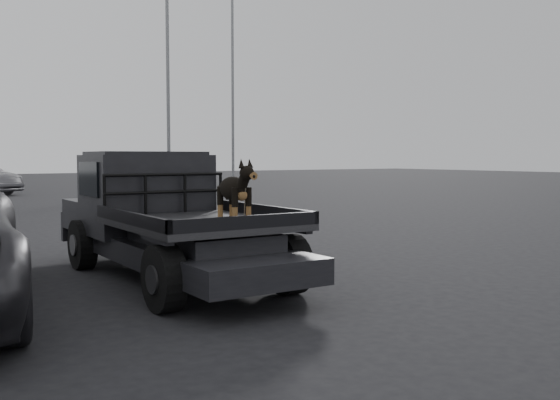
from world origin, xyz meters
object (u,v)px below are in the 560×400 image
dog (234,194)px  floodlight_mid (168,59)px  floodlight_far (233,76)px  flatbed_ute (172,247)px

dog → floodlight_mid: bearing=68.6°
floodlight_mid → floodlight_far: 10.00m
flatbed_ute → floodlight_far: bearing=59.7°
floodlight_far → dog: bearing=-118.8°
flatbed_ute → floodlight_far: size_ratio=0.41×
flatbed_ute → dog: (0.07, -1.69, 0.83)m
flatbed_ute → floodlight_far: (17.06, 29.17, 6.70)m
dog → floodlight_mid: floodlight_mid is taller
flatbed_ute → dog: size_ratio=7.30×
flatbed_ute → floodlight_far: 34.45m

